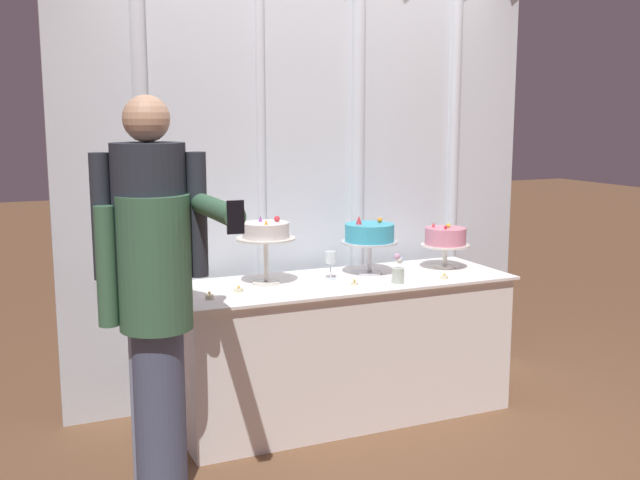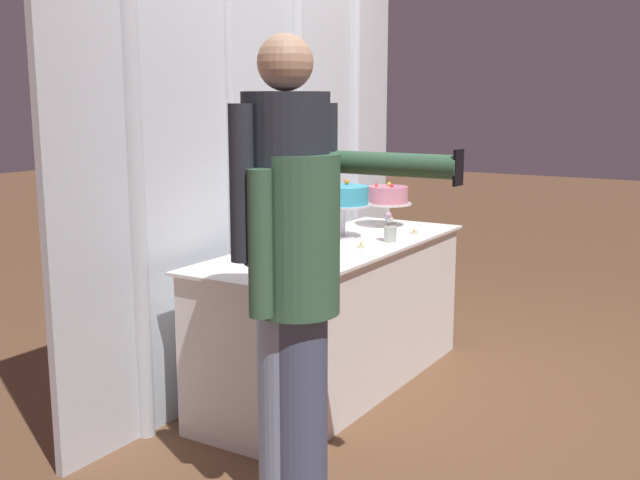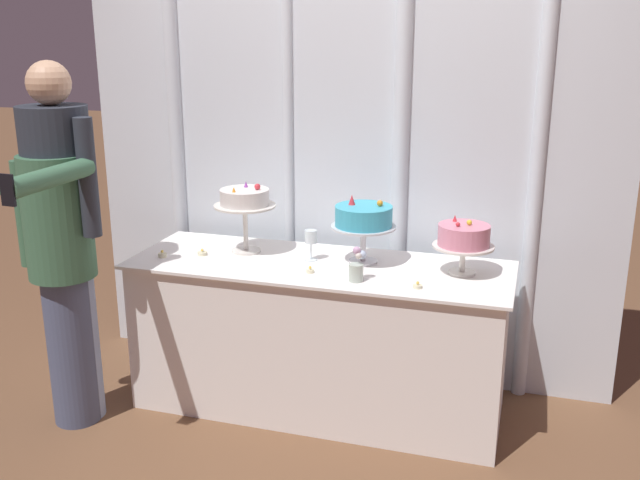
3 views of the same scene
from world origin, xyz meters
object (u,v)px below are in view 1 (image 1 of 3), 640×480
Objects in this scene: cake_display_center at (369,235)px; tealight_near_right at (355,283)px; tealight_near_left at (239,290)px; guest_man_dark_suit at (157,306)px; cake_display_rightmost at (445,238)px; tealight_far_right at (444,277)px; guest_man_pink_jacket at (152,278)px; flower_vase at (398,271)px; cake_table at (343,348)px; tealight_far_left at (210,297)px; wine_glass at (331,259)px; cake_display_leftmost at (266,234)px.

cake_display_center is 0.37m from tealight_near_right.
guest_man_dark_suit reaches higher than tealight_near_left.
guest_man_dark_suit reaches higher than cake_display_rightmost.
tealight_far_right is 1.66m from guest_man_pink_jacket.
flower_vase is at bearing -82.17° from cake_display_center.
tealight_far_right is at bearing -6.71° from tealight_near_right.
flower_vase is at bearing -9.81° from tealight_near_left.
cake_display_center is 0.31m from flower_vase.
flower_vase is 3.28× the size of tealight_near_left.
guest_man_dark_suit reaches higher than tealight_far_right.
cake_table is 11.67× the size of flower_vase.
guest_man_dark_suit is at bearing -132.68° from tealight_far_left.
tealight_far_left is at bearing -166.64° from wine_glass.
tealight_near_right is at bearing 17.22° from guest_man_dark_suit.
cake_display_rightmost reaches higher than tealight_far_right.
cake_table is 48.15× the size of tealight_near_right.
tealight_near_right is at bearing -9.34° from tealight_near_left.
cake_display_leftmost reaches higher than cake_display_rightmost.
cake_display_center is 7.90× the size of tealight_far_left.
flower_vase reaches higher than tealight_near_left.
cake_table is 1.33m from guest_man_pink_jacket.
guest_man_pink_jacket reaches higher than cake_display_leftmost.
wine_glass is (0.36, -0.03, -0.16)m from cake_display_leftmost.
cake_table is 0.42m from tealight_near_right.
cake_display_rightmost is 0.74m from wine_glass.
wine_glass is at bearing 8.67° from tealight_near_left.
tealight_far_right is at bearing -123.45° from cake_display_rightmost.
wine_glass is 0.96× the size of flower_vase.
cake_display_leftmost is at bearing 31.73° from tealight_near_left.
cake_display_center is 0.84m from tealight_near_left.
tealight_near_right is (0.42, -0.22, -0.26)m from cake_display_leftmost.
cake_display_leftmost is 0.92m from guest_man_dark_suit.
tealight_far_left is (-0.37, -0.21, -0.26)m from cake_display_leftmost.
cake_display_leftmost is at bearing 157.96° from flower_vase.
tealight_near_right reaches higher than cake_table.
guest_man_pink_jacket is at bearing -158.61° from cake_table.
flower_vase is at bearing -3.20° from tealight_far_left.
tealight_near_right is (-0.24, 0.05, -0.06)m from flower_vase.
tealight_near_right is at bearing -88.89° from cake_table.
tealight_near_left is 0.67m from guest_man_pink_jacket.
flower_vase is at bearing 10.46° from guest_man_pink_jacket.
cake_table is at bearing -158.48° from cake_display_center.
cake_display_rightmost is 5.85× the size of tealight_near_left.
cake_display_center is at bearing 21.41° from guest_man_pink_jacket.
cake_display_rightmost reaches higher than tealight_near_left.
tealight_near_left is at bearing -171.33° from wine_glass.
cake_table is at bearing 23.65° from guest_man_dark_suit.
cake_display_rightmost reaches higher than flower_vase.
tealight_far_right is at bearing -3.16° from tealight_far_left.
cake_display_rightmost is 1.88m from guest_man_dark_suit.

